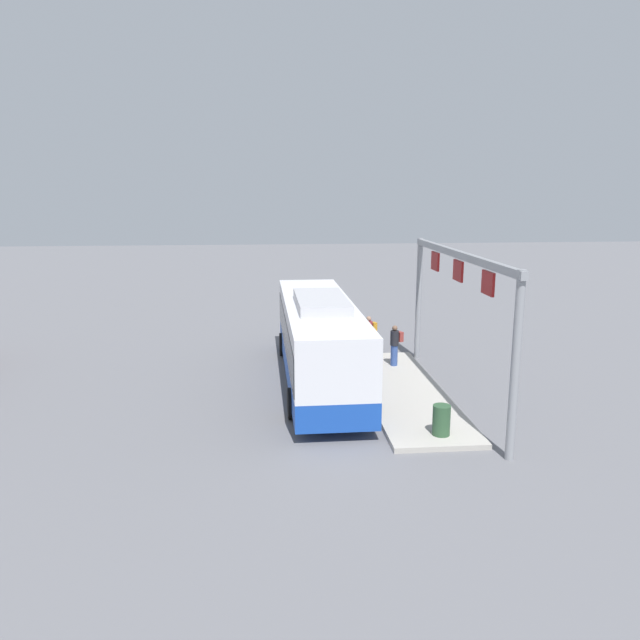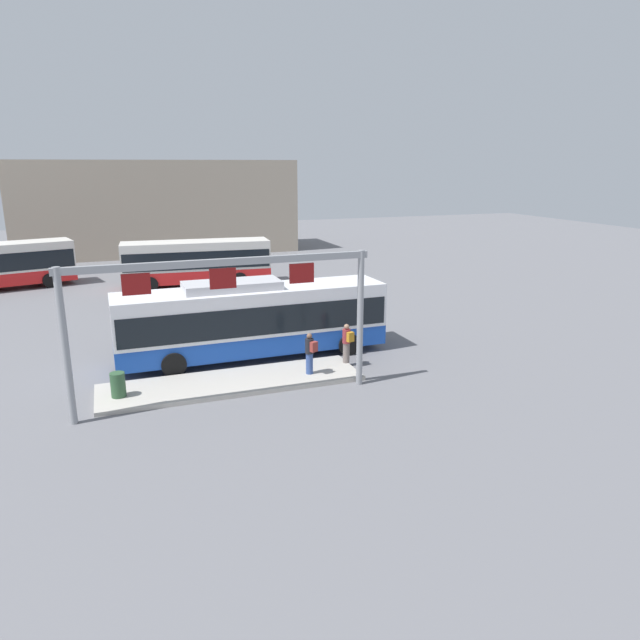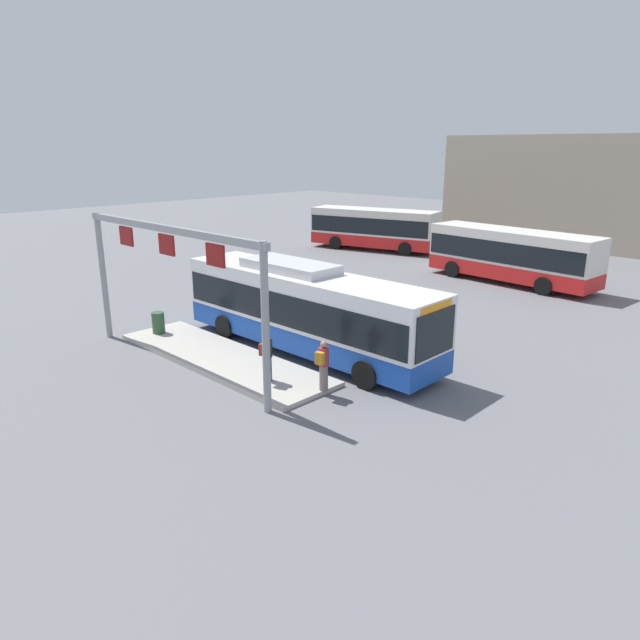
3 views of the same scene
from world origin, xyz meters
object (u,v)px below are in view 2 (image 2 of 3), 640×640
(bus_main, at_px, (253,317))
(person_boarding, at_px, (347,342))
(trash_bin, at_px, (118,385))
(person_waiting_near, at_px, (310,352))
(bus_background_left, at_px, (197,260))

(bus_main, bearing_deg, person_boarding, -37.12)
(bus_main, xyz_separation_m, trash_bin, (-5.74, -3.08, -1.20))
(bus_main, distance_m, person_boarding, 4.26)
(person_waiting_near, bearing_deg, trash_bin, 65.61)
(person_boarding, height_order, person_waiting_near, same)
(person_waiting_near, distance_m, trash_bin, 7.23)
(bus_main, height_order, person_waiting_near, bus_main)
(bus_background_left, relative_size, person_waiting_near, 6.05)
(trash_bin, bearing_deg, person_boarding, 3.60)
(person_boarding, relative_size, person_waiting_near, 1.00)
(bus_main, height_order, person_boarding, bus_main)
(person_boarding, bearing_deg, bus_background_left, -6.13)
(bus_main, bearing_deg, person_waiting_near, -65.98)
(bus_main, relative_size, person_waiting_near, 6.98)
(trash_bin, bearing_deg, bus_background_left, 73.46)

